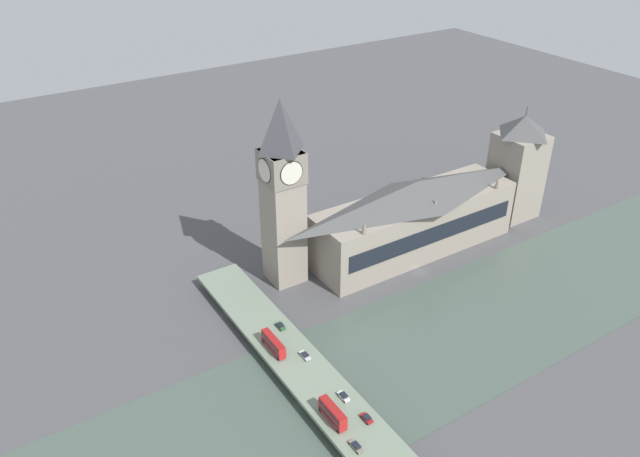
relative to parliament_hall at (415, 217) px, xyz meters
The scene contains 13 objects.
ground_plane 22.46m from the parliament_hall, 151.04° to the left, with size 600.00×600.00×0.00m, color #4C4C4F.
river_water 51.20m from the parliament_hall, behind, with size 55.65×360.00×0.30m, color #47564C.
parliament_hall is the anchor object (origin of this frame).
clock_tower 58.58m from the parliament_hall, 79.04° to the left, with size 13.64×13.64×70.14m.
victoria_tower 56.75m from the parliament_hall, 89.94° to the right, with size 18.24×18.24×49.74m.
road_bridge 90.28m from the parliament_hall, 122.64° to the left, with size 143.30×15.70×4.28m.
double_decker_bus_lead 100.25m from the parliament_hall, 127.48° to the left, with size 10.55×2.64×4.98m.
double_decker_bus_mid 83.93m from the parliament_hall, 109.00° to the left, with size 11.74×2.47×4.69m.
car_northbound_lead 81.18m from the parliament_hall, 115.89° to the left, with size 4.48×1.90×1.25m.
car_northbound_mid 91.70m from the parliament_hall, 127.66° to the left, with size 4.33×1.79×1.49m.
car_northbound_tail 97.61m from the parliament_hall, 132.61° to the left, with size 3.92×1.89×1.42m.
car_southbound_lead 107.53m from the parliament_hall, 132.16° to the left, with size 4.61×1.77×1.32m.
car_southbound_mid 74.99m from the parliament_hall, 104.74° to the left, with size 4.06×1.90×1.47m.
Camera 1 is at (-145.54, 138.90, 134.86)m, focal length 35.00 mm.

